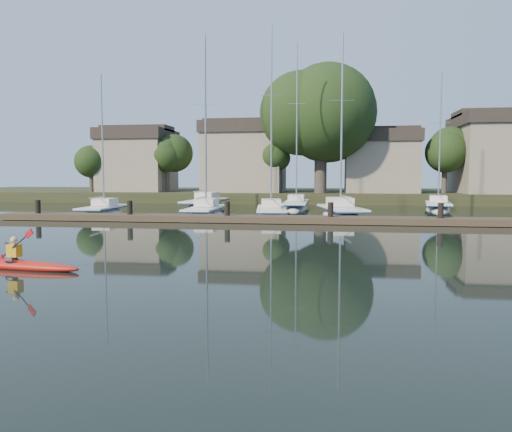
# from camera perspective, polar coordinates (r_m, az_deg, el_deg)

# --- Properties ---
(ground) EXTENTS (160.00, 160.00, 0.00)m
(ground) POSITION_cam_1_polar(r_m,az_deg,el_deg) (15.11, -3.01, -5.69)
(ground) COLOR black
(ground) RESTS_ON ground
(kayak) EXTENTS (4.16, 1.16, 1.32)m
(kayak) POSITION_cam_1_polar(r_m,az_deg,el_deg) (16.14, -25.56, -4.90)
(kayak) COLOR #B4260D
(kayak) RESTS_ON ground
(dock) EXTENTS (34.00, 2.00, 1.80)m
(dock) POSITION_cam_1_polar(r_m,az_deg,el_deg) (28.83, 2.53, -0.35)
(dock) COLOR #4A3D2A
(dock) RESTS_ON ground
(sailboat_0) EXTENTS (2.42, 7.00, 10.92)m
(sailboat_0) POSITION_cam_1_polar(r_m,az_deg,el_deg) (36.65, -17.05, -0.08)
(sailboat_0) COLOR white
(sailboat_0) RESTS_ON ground
(sailboat_1) EXTENTS (2.21, 8.01, 13.00)m
(sailboat_1) POSITION_cam_1_polar(r_m,az_deg,el_deg) (34.23, -5.79, -0.22)
(sailboat_1) COLOR white
(sailboat_1) RESTS_ON ground
(sailboat_2) EXTENTS (3.01, 8.52, 13.80)m
(sailboat_2) POSITION_cam_1_polar(r_m,az_deg,el_deg) (33.43, 1.74, -0.31)
(sailboat_2) COLOR white
(sailboat_2) RESTS_ON ground
(sailboat_3) EXTENTS (3.79, 8.53, 13.32)m
(sailboat_3) POSITION_cam_1_polar(r_m,az_deg,el_deg) (33.74, 9.70, -0.37)
(sailboat_3) COLOR white
(sailboat_3) RESTS_ON ground
(sailboat_5) EXTENTS (2.65, 9.76, 16.01)m
(sailboat_5) POSITION_cam_1_polar(r_m,az_deg,el_deg) (43.00, -5.77, 0.74)
(sailboat_5) COLOR white
(sailboat_5) RESTS_ON ground
(sailboat_6) EXTENTS (2.04, 9.33, 14.81)m
(sailboat_6) POSITION_cam_1_polar(r_m,az_deg,el_deg) (41.74, 4.60, 0.67)
(sailboat_6) COLOR white
(sailboat_6) RESTS_ON ground
(sailboat_7) EXTENTS (3.15, 7.64, 11.97)m
(sailboat_7) POSITION_cam_1_polar(r_m,az_deg,el_deg) (42.37, 20.08, 0.45)
(sailboat_7) COLOR white
(sailboat_7) RESTS_ON ground
(shore) EXTENTS (90.00, 25.25, 12.75)m
(shore) POSITION_cam_1_polar(r_m,az_deg,el_deg) (54.87, 7.09, 5.15)
(shore) COLOR #212E17
(shore) RESTS_ON ground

